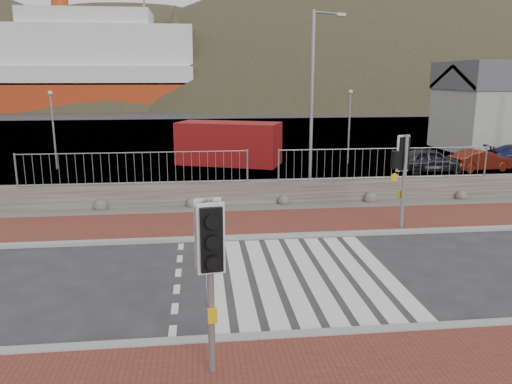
{
  "coord_description": "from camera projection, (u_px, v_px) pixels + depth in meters",
  "views": [
    {
      "loc": [
        -2.39,
        -11.41,
        4.82
      ],
      "look_at": [
        -0.74,
        3.0,
        1.46
      ],
      "focal_mm": 35.0,
      "sensor_mm": 36.0,
      "label": 1
    }
  ],
  "objects": [
    {
      "name": "shipping_container",
      "position": [
        229.0,
        143.0,
        27.97
      ],
      "size": [
        6.11,
        4.26,
        2.35
      ],
      "primitive_type": "cube",
      "rotation": [
        0.0,
        0.0,
        -0.38
      ],
      "color": "maroon",
      "rests_on": "ground"
    },
    {
      "name": "hills_backdrop",
      "position": [
        245.0,
        214.0,
        103.43
      ],
      "size": [
        254.0,
        90.0,
        100.0
      ],
      "color": "#282E1B",
      "rests_on": "ground"
    },
    {
      "name": "zebra_crossing",
      "position": [
        299.0,
        275.0,
        12.4
      ],
      "size": [
        4.62,
        5.6,
        0.01
      ],
      "color": "silver",
      "rests_on": "ground"
    },
    {
      "name": "traffic_signal_far",
      "position": [
        404.0,
        162.0,
        15.6
      ],
      "size": [
        0.76,
        0.41,
        3.07
      ],
      "rotation": [
        0.0,
        0.0,
        3.42
      ],
      "color": "gray",
      "rests_on": "ground"
    },
    {
      "name": "railing",
      "position": [
        263.0,
        158.0,
        18.91
      ],
      "size": [
        18.07,
        0.07,
        1.22
      ],
      "color": "gray",
      "rests_on": "stone_wall"
    },
    {
      "name": "streetlight",
      "position": [
        315.0,
        95.0,
        19.6
      ],
      "size": [
        1.46,
        0.77,
        7.3
      ],
      "rotation": [
        0.0,
        0.0,
        0.43
      ],
      "color": "gray",
      "rests_on": "ground"
    },
    {
      "name": "ferry",
      "position": [
        47.0,
        73.0,
        74.19
      ],
      "size": [
        50.0,
        16.0,
        20.0
      ],
      "color": "#9A2B10",
      "rests_on": "ground"
    },
    {
      "name": "traffic_signal_near",
      "position": [
        210.0,
        251.0,
        7.79
      ],
      "size": [
        0.46,
        0.31,
        3.0
      ],
      "rotation": [
        0.0,
        0.0,
        0.13
      ],
      "color": "gray",
      "rests_on": "ground"
    },
    {
      "name": "kerb_near",
      "position": [
        331.0,
        334.0,
        9.49
      ],
      "size": [
        40.0,
        0.25,
        0.12
      ],
      "primitive_type": "cube",
      "color": "gray",
      "rests_on": "ground"
    },
    {
      "name": "ground",
      "position": [
        299.0,
        275.0,
        12.4
      ],
      "size": [
        220.0,
        220.0,
        0.0
      ],
      "primitive_type": "plane",
      "color": "#28282B",
      "rests_on": "ground"
    },
    {
      "name": "kerb_far",
      "position": [
        280.0,
        236.0,
        15.29
      ],
      "size": [
        40.0,
        0.25,
        0.12
      ],
      "primitive_type": "cube",
      "color": "gray",
      "rests_on": "ground"
    },
    {
      "name": "car_b",
      "position": [
        481.0,
        160.0,
        26.11
      ],
      "size": [
        3.48,
        1.65,
        1.1
      ],
      "primitive_type": "imported",
      "rotation": [
        0.0,
        0.0,
        1.72
      ],
      "color": "#56160C",
      "rests_on": "ground"
    },
    {
      "name": "car_a",
      "position": [
        430.0,
        160.0,
        25.76
      ],
      "size": [
        3.68,
        1.62,
        1.23
      ],
      "primitive_type": "imported",
      "rotation": [
        0.0,
        0.0,
        1.52
      ],
      "color": "black",
      "rests_on": "ground"
    },
    {
      "name": "quay",
      "position": [
        230.0,
        139.0,
        39.41
      ],
      "size": [
        120.0,
        40.0,
        0.5
      ],
      "primitive_type": "cube",
      "color": "#4C4C4F",
      "rests_on": "ground"
    },
    {
      "name": "sidewalk_far",
      "position": [
        273.0,
        223.0,
        16.75
      ],
      "size": [
        40.0,
        3.0,
        0.08
      ],
      "primitive_type": "cube",
      "color": "brown",
      "rests_on": "ground"
    },
    {
      "name": "water",
      "position": [
        215.0,
        110.0,
        73.28
      ],
      "size": [
        220.0,
        50.0,
        0.05
      ],
      "primitive_type": "cube",
      "color": "#3F4C54",
      "rests_on": "ground"
    },
    {
      "name": "stone_wall",
      "position": [
        262.0,
        192.0,
        19.37
      ],
      "size": [
        40.0,
        0.6,
        0.9
      ],
      "primitive_type": "cube",
      "color": "#4B463D",
      "rests_on": "ground"
    },
    {
      "name": "gravel_strip",
      "position": [
        265.0,
        208.0,
        18.69
      ],
      "size": [
        40.0,
        1.5,
        0.06
      ],
      "primitive_type": "cube",
      "color": "#59544C",
      "rests_on": "ground"
    }
  ]
}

